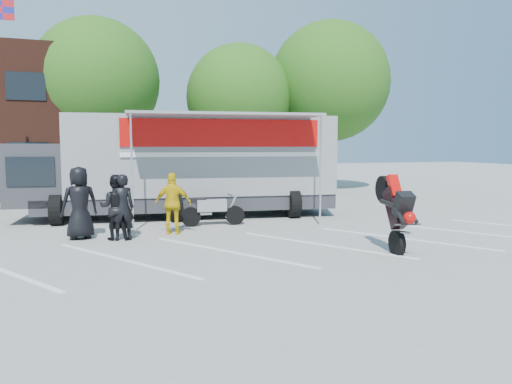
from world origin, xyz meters
TOP-DOWN VIEW (x-y plane):
  - ground at (0.00, 0.00)m, footprint 100.00×100.00m
  - parking_bay_lines at (0.00, 1.00)m, footprint 18.09×13.33m
  - tree_left at (-2.00, 16.00)m, footprint 6.12×6.12m
  - tree_mid at (5.00, 15.00)m, footprint 5.44×5.44m
  - tree_right at (10.00, 14.50)m, footprint 6.46×6.46m
  - transporter_truck at (0.56, 6.96)m, footprint 11.43×6.62m
  - parked_motorcycle at (0.83, 4.77)m, footprint 2.05×0.81m
  - stunt_bike_rider at (3.78, 0.04)m, footprint 1.02×1.76m
  - spectator_leather_a at (-3.02, 3.85)m, footprint 1.04×0.78m
  - spectator_leather_b at (-1.99, 3.28)m, footprint 0.64×0.44m
  - spectator_leather_c at (-2.14, 3.43)m, footprint 0.98×0.85m
  - spectator_hivis at (-0.59, 3.71)m, footprint 1.09×0.73m

SIDE VIEW (x-z plane):
  - ground at x=0.00m, z-range 0.00..0.00m
  - transporter_truck at x=0.56m, z-range -1.72..1.72m
  - parked_motorcycle at x=0.83m, z-range -0.53..0.53m
  - stunt_bike_rider at x=3.78m, z-range -0.97..0.97m
  - parking_bay_lines at x=0.00m, z-range 0.00..0.01m
  - spectator_leather_c at x=-2.14m, z-range 0.00..1.71m
  - spectator_hivis at x=-0.59m, z-range 0.00..1.72m
  - spectator_leather_b at x=-1.99m, z-range 0.00..1.72m
  - spectator_leather_a at x=-3.02m, z-range 0.00..1.92m
  - tree_mid at x=5.00m, z-range 1.10..8.78m
  - tree_left at x=-2.00m, z-range 1.25..9.89m
  - tree_right at x=10.00m, z-range 1.32..10.44m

